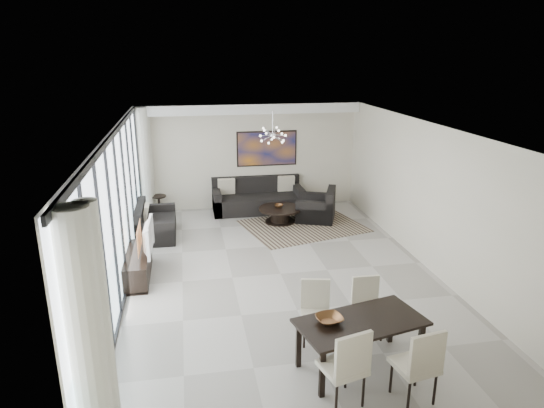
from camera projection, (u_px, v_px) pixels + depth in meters
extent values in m
cube|color=#A8A39B|center=(281.00, 273.00, 9.61)|extent=(6.00, 9.00, 0.02)
cube|color=white|center=(281.00, 128.00, 8.75)|extent=(6.00, 9.00, 0.02)
cube|color=beige|center=(249.00, 156.00, 13.39)|extent=(6.00, 0.02, 2.90)
cube|color=beige|center=(367.00, 334.00, 4.97)|extent=(6.00, 0.02, 2.90)
cube|color=beige|center=(427.00, 196.00, 9.69)|extent=(0.02, 9.00, 2.90)
cube|color=silver|center=(118.00, 213.00, 8.67)|extent=(0.01, 8.95, 2.85)
cube|color=black|center=(113.00, 135.00, 8.25)|extent=(0.04, 8.95, 0.10)
cube|color=black|center=(127.00, 285.00, 9.10)|extent=(0.04, 8.95, 0.06)
cube|color=black|center=(75.00, 336.00, 4.92)|extent=(0.04, 0.05, 2.88)
cube|color=black|center=(92.00, 291.00, 5.86)|extent=(0.04, 0.05, 2.88)
cube|color=black|center=(104.00, 258.00, 6.80)|extent=(0.04, 0.05, 2.88)
cube|color=black|center=(113.00, 233.00, 7.74)|extent=(0.04, 0.05, 2.88)
cube|color=black|center=(120.00, 213.00, 8.68)|extent=(0.04, 0.05, 2.88)
cube|color=black|center=(126.00, 197.00, 9.61)|extent=(0.04, 0.05, 2.88)
cube|color=black|center=(131.00, 184.00, 10.55)|extent=(0.04, 0.05, 2.88)
cube|color=black|center=(135.00, 174.00, 11.49)|extent=(0.04, 0.05, 2.88)
cube|color=black|center=(138.00, 164.00, 12.43)|extent=(0.04, 0.05, 2.88)
cylinder|color=white|center=(87.00, 343.00, 4.81)|extent=(0.36, 0.36, 2.85)
cylinder|color=white|center=(144.00, 163.00, 12.59)|extent=(0.36, 0.36, 2.85)
cube|color=white|center=(249.00, 109.00, 12.82)|extent=(5.98, 0.40, 0.26)
cube|color=#B26418|center=(267.00, 149.00, 13.40)|extent=(1.68, 0.04, 0.98)
cylinder|color=silver|center=(273.00, 123.00, 11.22)|extent=(0.02, 0.02, 0.55)
sphere|color=silver|center=(273.00, 135.00, 11.31)|extent=(0.12, 0.12, 0.12)
cube|color=black|center=(303.00, 226.00, 12.24)|extent=(3.25, 2.79, 0.01)
cylinder|color=black|center=(280.00, 209.00, 12.43)|extent=(1.10, 1.10, 0.04)
cylinder|color=black|center=(280.00, 216.00, 12.48)|extent=(0.48, 0.48, 0.34)
cylinder|color=black|center=(280.00, 221.00, 12.53)|extent=(0.77, 0.77, 0.03)
imported|color=brown|center=(279.00, 206.00, 12.47)|extent=(0.28, 0.28, 0.07)
cube|color=black|center=(258.00, 203.00, 13.35)|extent=(2.46, 1.01, 0.45)
cube|color=black|center=(256.00, 184.00, 13.59)|extent=(2.46, 0.20, 0.45)
cube|color=black|center=(217.00, 202.00, 13.13)|extent=(0.20, 1.01, 0.65)
cube|color=black|center=(298.00, 198.00, 13.51)|extent=(0.20, 1.01, 0.65)
cube|color=black|center=(157.00, 228.00, 11.55)|extent=(0.88, 1.57, 0.39)
cube|color=black|center=(140.00, 213.00, 11.37)|extent=(0.18, 1.57, 0.39)
cube|color=black|center=(155.00, 235.00, 10.87)|extent=(0.88, 0.18, 0.57)
cube|color=black|center=(158.00, 215.00, 12.18)|extent=(0.88, 0.18, 0.57)
cube|color=black|center=(316.00, 212.00, 12.68)|extent=(1.24, 1.27, 0.42)
cube|color=black|center=(331.00, 197.00, 12.49)|extent=(0.54, 0.99, 0.42)
cube|color=black|center=(317.00, 204.00, 13.03)|extent=(0.95, 0.52, 0.61)
cube|color=black|center=(314.00, 213.00, 12.27)|extent=(0.95, 0.52, 0.61)
cylinder|color=black|center=(159.00, 196.00, 12.92)|extent=(0.40, 0.40, 0.04)
cylinder|color=black|center=(159.00, 206.00, 13.00)|extent=(0.06, 0.06, 0.50)
cylinder|color=black|center=(160.00, 214.00, 13.08)|extent=(0.28, 0.28, 0.03)
cube|color=black|center=(138.00, 265.00, 9.41)|extent=(0.44, 1.58, 0.49)
imported|color=gray|center=(144.00, 237.00, 9.35)|extent=(0.16, 1.05, 0.60)
cube|color=black|center=(361.00, 322.00, 6.58)|extent=(1.89, 1.23, 0.04)
cube|color=black|center=(322.00, 373.00, 6.10)|extent=(0.07, 0.07, 0.69)
cube|color=black|center=(299.00, 345.00, 6.69)|extent=(0.07, 0.07, 0.69)
cube|color=black|center=(421.00, 345.00, 6.68)|extent=(0.07, 0.07, 0.69)
cube|color=black|center=(391.00, 321.00, 7.27)|extent=(0.07, 0.07, 0.69)
cube|color=beige|center=(342.00, 367.00, 5.97)|extent=(0.60, 0.60, 0.06)
cube|color=beige|center=(353.00, 358.00, 5.69)|extent=(0.49, 0.18, 0.60)
cylinder|color=black|center=(320.00, 381.00, 6.14)|extent=(0.04, 0.04, 0.46)
cylinder|color=black|center=(363.00, 391.00, 5.95)|extent=(0.04, 0.04, 0.46)
cube|color=beige|center=(414.00, 365.00, 6.02)|extent=(0.56, 0.56, 0.06)
cube|color=beige|center=(427.00, 356.00, 5.75)|extent=(0.49, 0.13, 0.59)
cylinder|color=black|center=(391.00, 377.00, 6.21)|extent=(0.04, 0.04, 0.45)
cylinder|color=black|center=(435.00, 389.00, 5.99)|extent=(0.04, 0.04, 0.45)
cube|color=beige|center=(316.00, 316.00, 7.24)|extent=(0.52, 0.52, 0.06)
cube|color=beige|center=(315.00, 295.00, 7.35)|extent=(0.44, 0.14, 0.53)
cylinder|color=black|center=(327.00, 336.00, 7.15)|extent=(0.04, 0.04, 0.41)
cylinder|color=black|center=(304.00, 323.00, 7.48)|extent=(0.04, 0.04, 0.41)
cube|color=beige|center=(368.00, 311.00, 7.40)|extent=(0.44, 0.44, 0.06)
cube|color=beige|center=(365.00, 291.00, 7.50)|extent=(0.43, 0.06, 0.52)
cylinder|color=black|center=(382.00, 329.00, 7.33)|extent=(0.04, 0.04, 0.40)
cylinder|color=black|center=(354.00, 319.00, 7.60)|extent=(0.04, 0.04, 0.40)
imported|color=brown|center=(329.00, 319.00, 6.53)|extent=(0.41, 0.41, 0.09)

